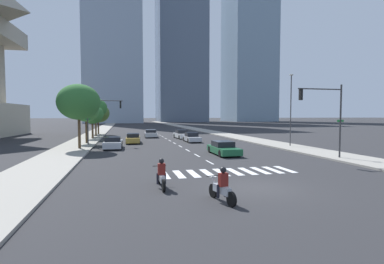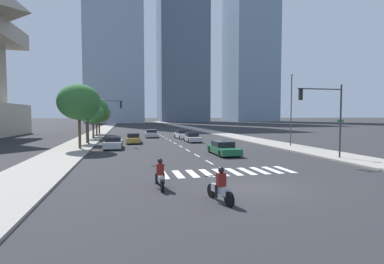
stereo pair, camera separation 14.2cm
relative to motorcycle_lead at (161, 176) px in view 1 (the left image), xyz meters
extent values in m
plane|color=#28282B|center=(4.63, -1.00, -0.58)|extent=(800.00, 800.00, 0.00)
cube|color=gray|center=(16.36, 29.00, -0.51)|extent=(4.00, 260.00, 0.15)
cube|color=gray|center=(-7.11, 29.00, -0.51)|extent=(4.00, 260.00, 0.15)
cube|color=silver|center=(0.58, 3.17, -0.58)|extent=(0.45, 2.49, 0.01)
cube|color=silver|center=(1.48, 3.17, -0.58)|extent=(0.45, 2.49, 0.01)
cube|color=silver|center=(2.38, 3.17, -0.58)|extent=(0.45, 2.49, 0.01)
cube|color=silver|center=(3.28, 3.17, -0.58)|extent=(0.45, 2.49, 0.01)
cube|color=silver|center=(4.18, 3.17, -0.58)|extent=(0.45, 2.49, 0.01)
cube|color=silver|center=(5.08, 3.17, -0.58)|extent=(0.45, 2.49, 0.01)
cube|color=silver|center=(5.98, 3.17, -0.58)|extent=(0.45, 2.49, 0.01)
cube|color=silver|center=(6.88, 3.17, -0.58)|extent=(0.45, 2.49, 0.01)
cube|color=silver|center=(7.78, 3.17, -0.58)|extent=(0.45, 2.49, 0.01)
cube|color=silver|center=(8.68, 3.17, -0.58)|extent=(0.45, 2.49, 0.01)
cube|color=silver|center=(4.63, 7.17, -0.58)|extent=(0.14, 2.00, 0.01)
cube|color=silver|center=(4.63, 11.17, -0.58)|extent=(0.14, 2.00, 0.01)
cube|color=silver|center=(4.63, 15.17, -0.58)|extent=(0.14, 2.00, 0.01)
cube|color=silver|center=(4.63, 19.17, -0.58)|extent=(0.14, 2.00, 0.01)
cube|color=silver|center=(4.63, 23.17, -0.58)|extent=(0.14, 2.00, 0.01)
cube|color=silver|center=(4.63, 27.17, -0.58)|extent=(0.14, 2.00, 0.01)
cube|color=silver|center=(4.63, 31.17, -0.58)|extent=(0.14, 2.00, 0.01)
cube|color=silver|center=(4.63, 35.17, -0.58)|extent=(0.14, 2.00, 0.01)
cube|color=silver|center=(4.63, 39.17, -0.58)|extent=(0.14, 2.00, 0.01)
cube|color=silver|center=(4.63, 43.17, -0.58)|extent=(0.14, 2.00, 0.01)
cube|color=silver|center=(4.63, 47.17, -0.58)|extent=(0.14, 2.00, 0.01)
cube|color=silver|center=(4.63, 51.17, -0.58)|extent=(0.14, 2.00, 0.01)
cube|color=silver|center=(4.63, 55.17, -0.58)|extent=(0.14, 2.00, 0.01)
cylinder|color=black|center=(0.00, 0.84, -0.28)|extent=(0.12, 0.60, 0.60)
cylinder|color=black|center=(0.00, -0.81, -0.28)|extent=(0.12, 0.60, 0.60)
cube|color=silver|center=(0.00, 0.02, -0.06)|extent=(0.22, 1.32, 0.32)
cylinder|color=#B2B2B7|center=(0.00, 0.74, 0.02)|extent=(0.06, 0.32, 0.67)
cylinder|color=black|center=(0.00, 0.79, 0.39)|extent=(0.70, 0.04, 0.04)
cube|color=maroon|center=(0.00, -0.08, 0.37)|extent=(0.36, 0.24, 0.55)
sphere|color=black|center=(0.00, -0.08, 0.78)|extent=(0.26, 0.26, 0.26)
cylinder|color=black|center=(-0.18, 0.01, -0.11)|extent=(0.12, 0.12, 0.55)
cylinder|color=black|center=(0.18, 0.02, -0.11)|extent=(0.12, 0.12, 0.55)
cylinder|color=black|center=(2.00, -2.22, -0.28)|extent=(0.24, 0.61, 0.60)
cylinder|color=black|center=(2.30, -3.65, -0.28)|extent=(0.24, 0.61, 0.60)
cube|color=#B7BABF|center=(2.15, -2.94, -0.06)|extent=(0.46, 1.19, 0.32)
cylinder|color=#B2B2B7|center=(2.02, -2.32, 0.02)|extent=(0.12, 0.32, 0.67)
cylinder|color=black|center=(2.01, -2.27, 0.39)|extent=(0.69, 0.18, 0.04)
cube|color=maroon|center=(2.17, -3.03, 0.37)|extent=(0.40, 0.31, 0.55)
sphere|color=black|center=(2.17, -3.03, 0.78)|extent=(0.26, 0.26, 0.26)
cylinder|color=black|center=(1.97, -2.97, -0.11)|extent=(0.14, 0.14, 0.55)
cylinder|color=black|center=(2.33, -2.90, -0.11)|extent=(0.14, 0.14, 0.55)
cube|color=silver|center=(7.07, 30.67, -0.10)|extent=(2.06, 4.73, 0.64)
cube|color=black|center=(7.05, 30.90, 0.49)|extent=(1.66, 2.18, 0.54)
cylinder|color=black|center=(7.95, 29.16, -0.26)|extent=(0.27, 0.65, 0.64)
cylinder|color=black|center=(6.42, 29.05, -0.26)|extent=(0.27, 0.65, 0.64)
cylinder|color=black|center=(7.71, 32.29, -0.26)|extent=(0.27, 0.65, 0.64)
cylinder|color=black|center=(6.18, 32.17, -0.26)|extent=(0.27, 0.65, 0.64)
cube|color=#1E6038|center=(7.13, 11.12, -0.14)|extent=(1.86, 4.73, 0.56)
cube|color=black|center=(7.13, 11.36, 0.39)|extent=(1.63, 2.13, 0.50)
cylinder|color=black|center=(7.96, 9.51, -0.26)|extent=(0.22, 0.64, 0.64)
cylinder|color=black|center=(6.29, 9.51, -0.26)|extent=(0.22, 0.64, 0.64)
cylinder|color=black|center=(7.97, 12.73, -0.26)|extent=(0.22, 0.64, 0.64)
cylinder|color=black|center=(6.30, 12.73, -0.26)|extent=(0.22, 0.64, 0.64)
cube|color=#B28E38|center=(-0.57, 24.72, -0.12)|extent=(1.98, 4.86, 0.61)
cube|color=black|center=(-0.59, 24.48, 0.43)|extent=(1.63, 2.23, 0.48)
cylinder|color=black|center=(-1.26, 26.38, -0.26)|extent=(0.25, 0.65, 0.64)
cylinder|color=black|center=(0.29, 26.29, -0.26)|extent=(0.25, 0.65, 0.64)
cylinder|color=black|center=(-1.43, 23.14, -0.26)|extent=(0.25, 0.65, 0.64)
cylinder|color=black|center=(0.11, 23.05, -0.26)|extent=(0.25, 0.65, 0.64)
cube|color=#B7BABF|center=(7.25, 24.57, -0.14)|extent=(1.71, 4.37, 0.57)
cube|color=black|center=(7.25, 24.79, 0.41)|extent=(1.50, 1.97, 0.53)
cylinder|color=black|center=(8.01, 23.08, -0.26)|extent=(0.22, 0.64, 0.64)
cylinder|color=black|center=(6.48, 23.08, -0.26)|extent=(0.22, 0.64, 0.64)
cylinder|color=black|center=(8.01, 26.05, -0.26)|extent=(0.22, 0.64, 0.64)
cylinder|color=black|center=(6.48, 26.05, -0.26)|extent=(0.22, 0.64, 0.64)
cube|color=#B7BABF|center=(2.57, 34.38, -0.10)|extent=(2.14, 4.80, 0.65)
cube|color=black|center=(2.56, 34.14, 0.45)|extent=(1.78, 2.21, 0.46)
cylinder|color=black|center=(1.81, 36.02, -0.26)|extent=(0.25, 0.65, 0.64)
cylinder|color=black|center=(3.51, 35.93, -0.26)|extent=(0.25, 0.65, 0.64)
cylinder|color=black|center=(1.63, 32.83, -0.26)|extent=(0.25, 0.65, 0.64)
cylinder|color=black|center=(3.34, 32.73, -0.26)|extent=(0.25, 0.65, 0.64)
cube|color=#B7BABF|center=(-2.91, 18.56, -0.09)|extent=(1.98, 4.41, 0.66)
cube|color=black|center=(-2.91, 18.34, 0.47)|extent=(1.68, 2.01, 0.47)
cylinder|color=black|center=(-3.69, 20.06, -0.26)|extent=(0.24, 0.65, 0.64)
cylinder|color=black|center=(-2.03, 20.01, -0.26)|extent=(0.24, 0.65, 0.64)
cylinder|color=black|center=(-3.79, 17.10, -0.26)|extent=(0.24, 0.65, 0.64)
cylinder|color=black|center=(-2.12, 17.05, -0.26)|extent=(0.24, 0.65, 0.64)
cylinder|color=#333335|center=(15.46, 6.28, 2.54)|extent=(0.14, 0.14, 5.94)
cylinder|color=#333335|center=(13.49, 6.28, 5.11)|extent=(3.93, 0.10, 0.10)
cube|color=black|center=(11.78, 6.28, 4.66)|extent=(0.20, 0.28, 0.90)
sphere|color=red|center=(11.78, 6.28, 4.96)|extent=(0.18, 0.18, 0.18)
sphere|color=orange|center=(11.78, 6.28, 4.66)|extent=(0.18, 0.18, 0.18)
sphere|color=green|center=(11.78, 6.28, 4.36)|extent=(0.18, 0.18, 0.18)
cube|color=#19662D|center=(15.46, 6.28, 2.57)|extent=(0.60, 0.04, 0.18)
cylinder|color=#333335|center=(-5.91, 22.43, 2.37)|extent=(0.14, 0.14, 5.61)
cylinder|color=#333335|center=(-3.88, 22.43, 4.77)|extent=(4.05, 0.10, 0.10)
cube|color=black|center=(-2.11, 22.43, 4.32)|extent=(0.20, 0.28, 0.90)
sphere|color=red|center=(-2.11, 22.43, 4.62)|extent=(0.18, 0.18, 0.18)
sphere|color=orange|center=(-2.11, 22.43, 4.32)|extent=(0.18, 0.18, 0.18)
sphere|color=green|center=(-2.11, 22.43, 4.02)|extent=(0.18, 0.18, 0.18)
cube|color=#19662D|center=(-5.91, 22.43, 2.57)|extent=(0.60, 0.04, 0.18)
cylinder|color=#3F3F42|center=(16.66, 15.61, 3.52)|extent=(0.12, 0.12, 7.90)
ellipsoid|color=beige|center=(16.66, 15.61, 7.57)|extent=(0.50, 0.24, 0.20)
cylinder|color=#4C3823|center=(-6.31, 18.30, 1.12)|extent=(0.28, 0.28, 3.09)
ellipsoid|color=#2D662D|center=(-6.31, 18.30, 4.41)|extent=(4.38, 4.38, 3.72)
cylinder|color=#4C3823|center=(-6.31, 24.50, 0.94)|extent=(0.28, 0.28, 2.74)
ellipsoid|color=#387538|center=(-6.31, 24.50, 3.59)|extent=(3.19, 3.19, 2.71)
cylinder|color=#4C3823|center=(-6.31, 32.00, 0.71)|extent=(0.28, 0.28, 2.29)
ellipsoid|color=#2D662D|center=(-6.31, 32.00, 3.16)|extent=(3.27, 3.27, 2.78)
cylinder|color=#4C3823|center=(-6.31, 37.50, 1.16)|extent=(0.28, 0.28, 3.18)
ellipsoid|color=#2D662D|center=(-6.31, 37.50, 4.27)|extent=(3.81, 3.81, 3.24)
cylinder|color=#4C3823|center=(-6.31, 42.67, 0.68)|extent=(0.28, 0.28, 2.22)
ellipsoid|color=#426028|center=(-6.31, 42.67, 3.42)|extent=(4.09, 4.09, 3.47)
cube|color=#8C9EB2|center=(-6.07, 133.04, 44.70)|extent=(26.56, 22.43, 90.57)
cube|color=slate|center=(30.18, 150.85, 39.95)|extent=(26.24, 25.12, 81.06)
cube|color=#7A93A8|center=(73.24, 155.44, 56.16)|extent=(25.95, 28.87, 113.47)
camera|label=1|loc=(-1.80, -14.44, 3.01)|focal=27.66mm
camera|label=2|loc=(-1.67, -14.48, 3.01)|focal=27.66mm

